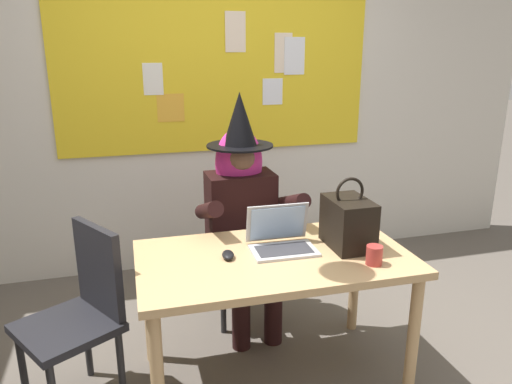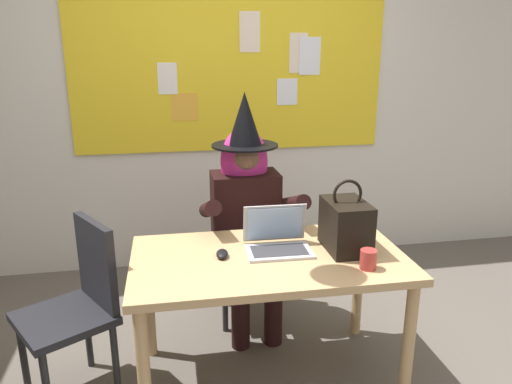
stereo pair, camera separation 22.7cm
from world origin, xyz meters
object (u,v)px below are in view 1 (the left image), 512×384
object	(u,v)px
laptop	(281,239)
computer_mouse	(228,255)
person_costumed	(243,203)
handbag	(348,222)
chair_at_desk	(238,239)
desk_main	(274,271)
chair_spare_by_window	(81,308)
coffee_mug	(374,255)

from	to	relation	value
laptop	computer_mouse	bearing A→B (deg)	-169.73
person_costumed	handbag	distance (m)	0.75
chair_at_desk	desk_main	bearing A→B (deg)	-1.18
laptop	chair_spare_by_window	world-z (taller)	laptop
laptop	chair_at_desk	bearing A→B (deg)	97.61
chair_at_desk	chair_spare_by_window	xyz separation A→B (m)	(-0.95, -0.66, 0.00)
desk_main	chair_spare_by_window	size ratio (longest dim) A/B	1.52
chair_at_desk	handbag	world-z (taller)	handbag
person_costumed	computer_mouse	xyz separation A→B (m)	(-0.23, -0.60, -0.07)
laptop	chair_spare_by_window	size ratio (longest dim) A/B	0.37
chair_at_desk	person_costumed	size ratio (longest dim) A/B	0.61
chair_at_desk	laptop	xyz separation A→B (m)	(0.07, -0.68, 0.26)
desk_main	coffee_mug	size ratio (longest dim) A/B	14.60
coffee_mug	laptop	bearing A→B (deg)	140.65
chair_at_desk	handbag	size ratio (longest dim) A/B	2.41
handbag	chair_spare_by_window	bearing A→B (deg)	176.50
laptop	coffee_mug	xyz separation A→B (m)	(0.37, -0.31, -0.00)
person_costumed	laptop	size ratio (longest dim) A/B	4.32
desk_main	chair_at_desk	world-z (taller)	chair_at_desk
chair_at_desk	chair_spare_by_window	world-z (taller)	chair_spare_by_window
laptop	chair_spare_by_window	distance (m)	1.05
computer_mouse	chair_spare_by_window	bearing A→B (deg)	-177.54
laptop	handbag	size ratio (longest dim) A/B	0.91
laptop	computer_mouse	distance (m)	0.30
computer_mouse	laptop	bearing A→B (deg)	15.98
desk_main	chair_at_desk	xyz separation A→B (m)	(-0.01, 0.75, -0.12)
handbag	computer_mouse	bearing A→B (deg)	178.19
handbag	coffee_mug	xyz separation A→B (m)	(0.03, -0.24, -0.09)
person_costumed	coffee_mug	distance (m)	0.97
chair_at_desk	coffee_mug	world-z (taller)	chair_at_desk
coffee_mug	chair_spare_by_window	size ratio (longest dim) A/B	0.10
desk_main	handbag	bearing A→B (deg)	1.14
person_costumed	chair_at_desk	bearing A→B (deg)	-179.13
coffee_mug	chair_spare_by_window	distance (m)	1.45
person_costumed	chair_spare_by_window	xyz separation A→B (m)	(-0.95, -0.54, -0.29)
chair_at_desk	chair_spare_by_window	size ratio (longest dim) A/B	1.00
person_costumed	handbag	size ratio (longest dim) A/B	3.92
chair_at_desk	computer_mouse	xyz separation A→B (m)	(-0.23, -0.72, 0.23)
chair_spare_by_window	laptop	bearing A→B (deg)	148.07
laptop	handbag	xyz separation A→B (m)	(0.35, -0.06, 0.08)
person_costumed	handbag	xyz separation A→B (m)	(0.41, -0.62, 0.05)
desk_main	coffee_mug	bearing A→B (deg)	-28.29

